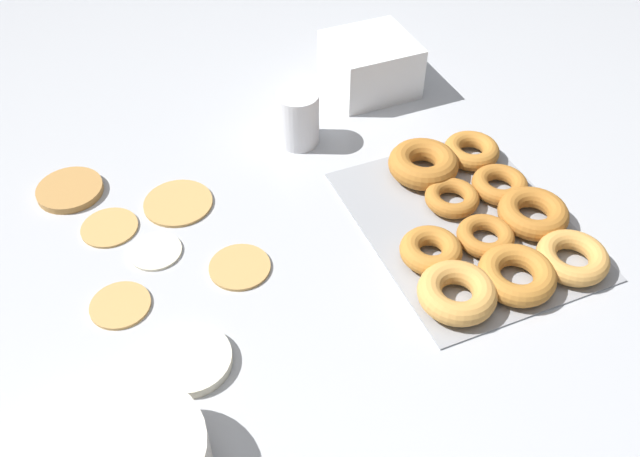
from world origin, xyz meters
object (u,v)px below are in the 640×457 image
at_px(pancake_0, 70,190).
at_px(pancake_5, 240,266).
at_px(pancake_6, 155,250).
at_px(paper_cup, 298,118).
at_px(pancake_1, 109,227).
at_px(donut_tray, 479,221).
at_px(pancake_2, 191,360).
at_px(container_stack, 370,65).
at_px(pancake_3, 178,202).
at_px(pancake_4, 120,304).

height_order(pancake_0, pancake_5, pancake_0).
height_order(pancake_5, pancake_6, same).
xyz_separation_m(pancake_0, pancake_6, (-0.19, -0.10, -0.00)).
bearing_deg(pancake_6, paper_cup, -60.06).
relative_size(pancake_1, donut_tray, 0.23).
relative_size(pancake_5, donut_tray, 0.23).
bearing_deg(pancake_2, paper_cup, -37.98).
height_order(pancake_1, container_stack, container_stack).
relative_size(pancake_0, donut_tray, 0.28).
bearing_deg(pancake_3, pancake_2, 168.80).
relative_size(pancake_1, pancake_6, 1.11).
xyz_separation_m(pancake_3, donut_tray, (-0.24, -0.42, 0.01)).
relative_size(pancake_2, pancake_5, 1.18).
bearing_deg(pancake_5, donut_tray, -100.19).
bearing_deg(donut_tray, pancake_5, 79.81).
bearing_deg(pancake_0, pancake_6, -152.33).
height_order(pancake_2, pancake_6, pancake_2).
bearing_deg(pancake_4, pancake_5, -88.78).
bearing_deg(pancake_4, pancake_3, -35.95).
xyz_separation_m(pancake_0, donut_tray, (-0.34, -0.58, 0.01)).
height_order(pancake_4, pancake_6, same).
xyz_separation_m(pancake_0, pancake_3, (-0.10, -0.16, -0.00)).
xyz_separation_m(pancake_3, container_stack, (0.19, -0.44, 0.05)).
bearing_deg(pancake_5, pancake_2, 140.80).
relative_size(pancake_3, pancake_6, 1.40).
bearing_deg(paper_cup, pancake_5, 142.69).
distance_m(pancake_4, container_stack, 0.68).
relative_size(pancake_0, container_stack, 0.68).
bearing_deg(paper_cup, pancake_2, 142.02).
distance_m(pancake_0, pancake_1, 0.12).
relative_size(pancake_2, pancake_4, 1.27).
relative_size(pancake_6, container_stack, 0.51).
bearing_deg(container_stack, paper_cup, 119.36).
bearing_deg(pancake_0, pancake_5, -142.46).
bearing_deg(pancake_4, pancake_2, -152.92).
bearing_deg(pancake_5, container_stack, -46.85).
height_order(pancake_0, container_stack, container_stack).
xyz_separation_m(pancake_1, paper_cup, (0.09, -0.36, 0.05)).
bearing_deg(paper_cup, pancake_3, 108.48).
bearing_deg(pancake_3, pancake_0, 58.51).
xyz_separation_m(pancake_1, container_stack, (0.20, -0.55, 0.05)).
bearing_deg(paper_cup, pancake_4, 124.80).
distance_m(container_stack, paper_cup, 0.22).
bearing_deg(donut_tray, pancake_1, 67.00).
bearing_deg(container_stack, pancake_4, 123.01).
bearing_deg(pancake_1, pancake_6, -145.12).
relative_size(pancake_3, container_stack, 0.71).
distance_m(pancake_3, container_stack, 0.48).
height_order(pancake_5, paper_cup, paper_cup).
xyz_separation_m(pancake_2, pancake_3, (0.31, -0.06, -0.00)).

